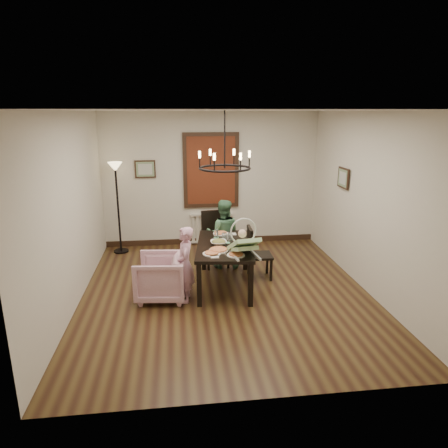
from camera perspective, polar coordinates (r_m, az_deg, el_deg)
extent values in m
cube|color=#4F3A1B|center=(6.48, 0.25, -9.67)|extent=(4.50, 5.00, 0.01)
cube|color=white|center=(5.85, 0.29, 15.95)|extent=(4.50, 5.00, 0.01)
cube|color=beige|center=(8.45, -1.87, 6.34)|extent=(4.50, 0.01, 2.80)
cube|color=beige|center=(6.15, -21.01, 1.73)|extent=(0.01, 5.00, 2.80)
cube|color=beige|center=(6.67, 19.85, 2.86)|extent=(0.01, 5.00, 2.80)
cube|color=black|center=(6.43, 0.09, -3.09)|extent=(1.05, 1.65, 0.05)
cube|color=black|center=(5.91, -3.58, -8.69)|extent=(0.07, 0.07, 0.68)
cube|color=black|center=(7.24, -2.93, -3.99)|extent=(0.07, 0.07, 0.68)
cube|color=black|center=(5.91, 3.82, -8.68)|extent=(0.07, 0.07, 0.68)
cube|color=black|center=(7.24, 3.06, -3.98)|extent=(0.07, 0.07, 0.68)
imported|color=#EBB4CD|center=(6.23, -9.01, -7.50)|extent=(0.83, 0.81, 0.69)
imported|color=#D193AC|center=(6.05, -5.57, -6.67)|extent=(0.25, 0.36, 0.96)
imported|color=#467652|center=(7.30, -0.14, -2.23)|extent=(0.56, 0.47, 1.05)
imported|color=white|center=(6.38, -0.76, -2.64)|extent=(0.32, 0.32, 0.08)
cylinder|color=tan|center=(6.10, -0.77, -3.72)|extent=(0.29, 0.29, 0.04)
cylinder|color=silver|center=(6.54, 0.02, -1.88)|extent=(0.07, 0.07, 0.14)
cube|color=maroon|center=(8.38, -1.86, 7.65)|extent=(1.00, 0.03, 1.40)
cube|color=black|center=(8.37, -11.19, 7.70)|extent=(0.42, 0.03, 0.36)
cube|color=black|center=(7.41, 16.68, 6.32)|extent=(0.03, 0.42, 0.36)
torus|color=black|center=(6.14, 0.10, 7.98)|extent=(0.80, 0.80, 0.04)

